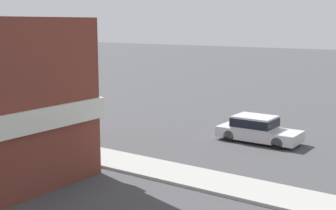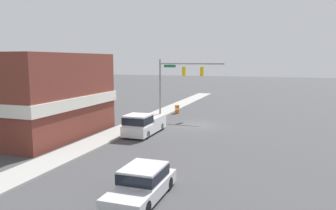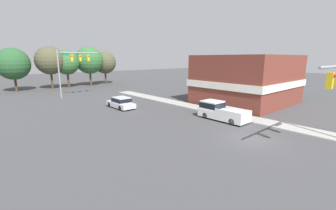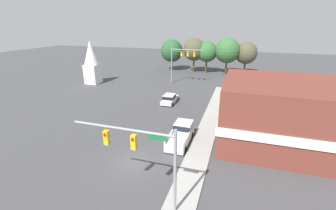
# 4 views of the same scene
# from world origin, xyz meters

# --- Properties ---
(ground_plane) EXTENTS (200.00, 200.00, 0.00)m
(ground_plane) POSITION_xyz_m (0.00, 0.00, 0.00)
(ground_plane) COLOR #424244
(sidewalk_curb) EXTENTS (2.40, 60.00, 0.14)m
(sidewalk_curb) POSITION_xyz_m (5.70, 0.00, 0.07)
(sidewalk_curb) COLOR #9E9E99
(sidewalk_curb) RESTS_ON ground
(near_signal_assembly) EXTENTS (7.61, 0.49, 6.55)m
(near_signal_assembly) POSITION_xyz_m (3.07, -4.76, 4.75)
(near_signal_assembly) COLOR gray
(near_signal_assembly) RESTS_ON ground
(car_lead) EXTENTS (1.92, 4.72, 1.50)m
(car_lead) POSITION_xyz_m (-1.96, 17.66, 0.78)
(car_lead) COLOR black
(car_lead) RESTS_ON ground
(pickup_truck_parked) EXTENTS (2.05, 5.47, 1.92)m
(pickup_truck_parked) POSITION_xyz_m (3.27, 5.58, 0.94)
(pickup_truck_parked) COLOR black
(pickup_truck_parked) RESTS_ON ground
(construction_barrel) EXTENTS (0.56, 0.56, 1.02)m
(construction_barrel) POSITION_xyz_m (3.90, -6.47, 0.52)
(construction_barrel) COLOR orange
(construction_barrel) RESTS_ON ground
(corner_brick_building) EXTENTS (13.52, 11.56, 7.00)m
(corner_brick_building) POSITION_xyz_m (14.01, 8.58, 3.45)
(corner_brick_building) COLOR brown
(corner_brick_building) RESTS_ON ground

